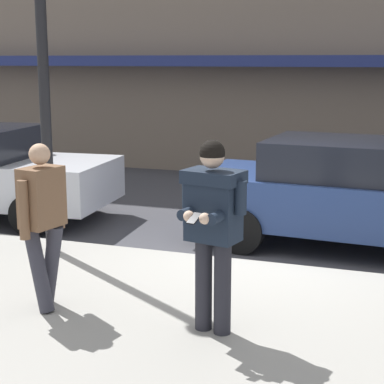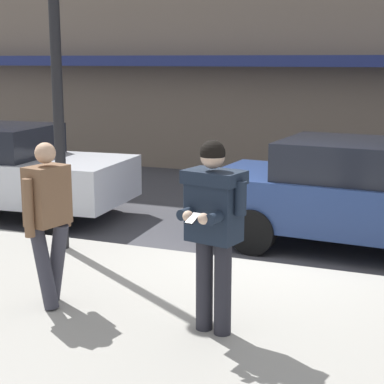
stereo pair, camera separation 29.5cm
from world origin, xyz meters
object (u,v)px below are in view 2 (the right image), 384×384
(pedestrian_dark_coat, at_px, (48,214))
(street_lamp_post, at_px, (54,18))
(man_texting_on_phone, at_px, (213,216))
(parked_sedan_mid, at_px, (367,195))

(pedestrian_dark_coat, height_order, street_lamp_post, street_lamp_post)
(pedestrian_dark_coat, xyz_separation_m, street_lamp_post, (-1.04, 1.79, 2.03))
(man_texting_on_phone, height_order, street_lamp_post, street_lamp_post)
(parked_sedan_mid, relative_size, man_texting_on_phone, 2.55)
(pedestrian_dark_coat, distance_m, street_lamp_post, 2.90)
(man_texting_on_phone, distance_m, pedestrian_dark_coat, 1.78)
(man_texting_on_phone, relative_size, pedestrian_dark_coat, 1.06)
(parked_sedan_mid, xyz_separation_m, pedestrian_dark_coat, (-2.68, -3.70, 0.32))
(parked_sedan_mid, distance_m, pedestrian_dark_coat, 4.58)
(parked_sedan_mid, bearing_deg, street_lamp_post, -152.83)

